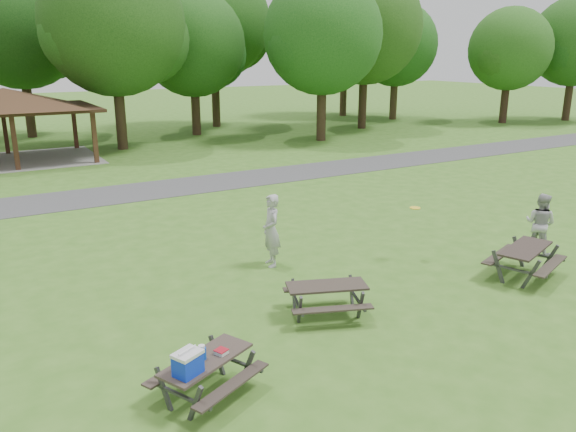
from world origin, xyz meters
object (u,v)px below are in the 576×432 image
at_px(frisbee_catcher, 540,224).
at_px(frisbee_thrower, 271,231).
at_px(picnic_table_middle, 327,292).
at_px(picnic_table_near, 201,365).

bearing_deg(frisbee_catcher, frisbee_thrower, 53.22).
bearing_deg(frisbee_thrower, picnic_table_middle, 3.28).
distance_m(picnic_table_middle, frisbee_thrower, 3.26).
xyz_separation_m(picnic_table_near, frisbee_catcher, (10.85, 1.82, 0.21)).
relative_size(frisbee_thrower, frisbee_catcher, 1.12).
relative_size(picnic_table_near, frisbee_thrower, 1.05).
relative_size(picnic_table_near, frisbee_catcher, 1.18).
distance_m(picnic_table_middle, frisbee_catcher, 7.38).
bearing_deg(picnic_table_middle, picnic_table_near, -155.92).
bearing_deg(frisbee_catcher, picnic_table_middle, 78.24).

